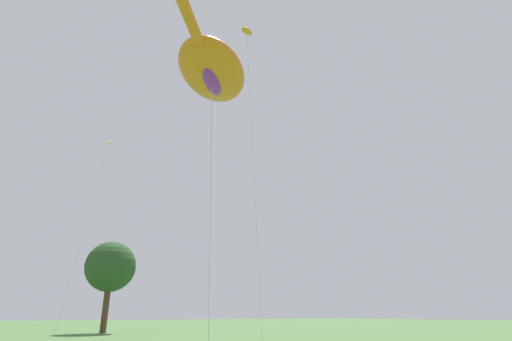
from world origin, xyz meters
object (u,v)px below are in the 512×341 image
(small_kite_delta_white, at_px, (247,37))
(small_kite_triangle_green, at_px, (107,147))
(big_show_kite, at_px, (211,68))
(tree_broad_distant, at_px, (111,267))

(small_kite_delta_white, relative_size, small_kite_triangle_green, 1.35)
(big_show_kite, xyz_separation_m, tree_broad_distant, (6.85, 34.40, -4.99))
(big_show_kite, height_order, small_kite_delta_white, small_kite_delta_white)
(big_show_kite, distance_m, small_kite_delta_white, 9.58)
(big_show_kite, bearing_deg, tree_broad_distant, 31.99)
(small_kite_triangle_green, bearing_deg, small_kite_delta_white, -24.59)
(small_kite_delta_white, distance_m, tree_broad_distant, 32.26)
(big_show_kite, distance_m, small_kite_triangle_green, 16.08)
(small_kite_delta_white, xyz_separation_m, tree_broad_distant, (1.86, 29.94, -11.86))
(small_kite_triangle_green, height_order, tree_broad_distant, small_kite_triangle_green)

